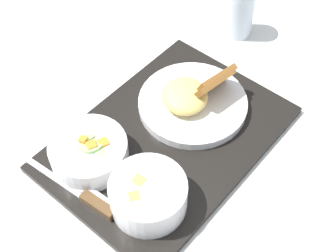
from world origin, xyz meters
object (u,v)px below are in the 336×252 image
at_px(knife, 89,199).
at_px(glass_water, 240,15).
at_px(bowl_soup, 148,194).
at_px(plate_main, 193,99).
at_px(spoon, 89,190).
at_px(bowl_salad, 89,151).

bearing_deg(knife, glass_water, -87.53).
bearing_deg(bowl_soup, plate_main, 17.25).
bearing_deg(spoon, glass_water, -88.23).
relative_size(bowl_soup, knife, 0.65).
bearing_deg(glass_water, plate_main, -167.56).
distance_m(bowl_soup, plate_main, 0.23).
relative_size(spoon, glass_water, 1.48).
xyz_separation_m(bowl_soup, glass_water, (0.47, 0.12, 0.00)).
height_order(bowl_salad, glass_water, glass_water).
bearing_deg(bowl_salad, spoon, -138.21).
bearing_deg(bowl_soup, glass_water, 14.71).
height_order(bowl_soup, spoon, bowl_soup).
bearing_deg(knife, spoon, -49.63).
height_order(bowl_salad, plate_main, plate_main).
xyz_separation_m(bowl_salad, plate_main, (0.21, -0.07, -0.01)).
bearing_deg(bowl_salad, bowl_soup, -92.82).
distance_m(plate_main, spoon, 0.26).
distance_m(bowl_salad, spoon, 0.07).
distance_m(plate_main, glass_water, 0.26).
relative_size(bowl_salad, knife, 0.70).
distance_m(bowl_salad, bowl_soup, 0.14).
xyz_separation_m(bowl_soup, plate_main, (0.22, 0.07, -0.01)).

